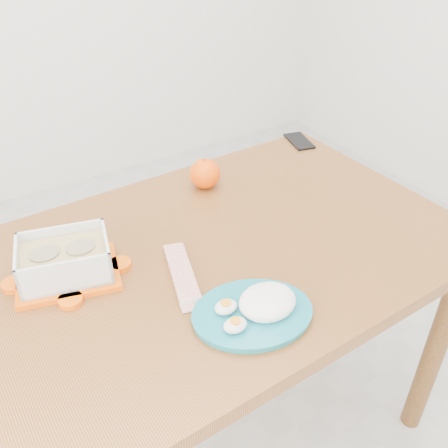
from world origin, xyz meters
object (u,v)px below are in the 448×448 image
food_container (65,261)px  orange_fruit (205,174)px  dining_table (224,276)px  smartphone (299,141)px  rice_plate (257,308)px

food_container → orange_fruit: size_ratio=2.94×
dining_table → food_container: size_ratio=4.70×
dining_table → smartphone: bearing=32.1°
food_container → orange_fruit: bearing=35.7°
food_container → smartphone: (0.87, 0.27, -0.04)m
food_container → orange_fruit: 0.49m
dining_table → orange_fruit: size_ratio=13.81×
orange_fruit → smartphone: size_ratio=0.69×
food_container → orange_fruit: food_container is taller
rice_plate → smartphone: rice_plate is taller
smartphone → food_container: bearing=-148.9°
orange_fruit → smartphone: bearing=11.9°
dining_table → smartphone: smartphone is taller
orange_fruit → rice_plate: orange_fruit is taller
dining_table → orange_fruit: 0.31m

